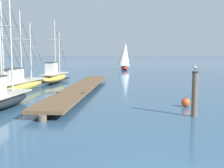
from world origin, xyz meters
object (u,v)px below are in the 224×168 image
Objects in this scene: fishing_boat_2 at (54,76)px; distant_sailboat at (125,57)px; fishing_boat_0 at (19,84)px; mooring_piling at (195,93)px; perched_seagull at (196,68)px; mooring_buoy at (186,102)px.

fishing_boat_2 is 20.53m from distant_sailboat.
fishing_boat_0 is 13.21m from mooring_piling.
mooring_piling is 1.14m from perched_seagull.
mooring_buoy is 0.11× the size of distant_sailboat.
perched_seagull is at bearing -33.23° from fishing_boat_0.
perched_seagull is at bearing -91.98° from mooring_buoy.
mooring_piling is (11.05, -7.23, 0.46)m from fishing_boat_0.
perched_seagull is 0.69× the size of mooring_buoy.
distant_sailboat is at bearing 74.00° from fishing_boat_0.
mooring_buoy is 30.93m from distant_sailboat.
fishing_boat_0 reaches higher than perched_seagull.
fishing_boat_0 is at bearing 156.01° from mooring_buoy.
fishing_boat_0 is at bearing -98.80° from fishing_boat_2.
perched_seagull is 33.13m from distant_sailboat.
perched_seagull is (11.05, -7.24, 1.60)m from fishing_boat_0.
mooring_buoy is at bearing 88.02° from perched_seagull.
perched_seagull is 0.08× the size of distant_sailboat.
fishing_boat_2 reaches higher than distant_sailboat.
mooring_piling is 5.44× the size of perched_seagull.
perched_seagull is at bearing -83.61° from distant_sailboat.
fishing_boat_0 is 13.31m from perched_seagull.
fishing_boat_2 is 2.91× the size of mooring_piling.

